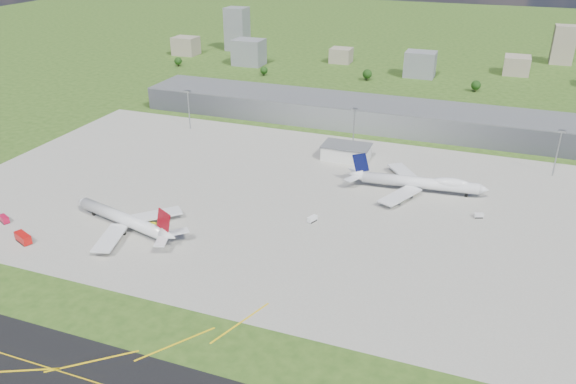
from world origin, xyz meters
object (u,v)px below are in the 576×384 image
(tug_yellow, at_px, (152,225))
(airliner_red_twin, at_px, (126,220))
(airliner_blue_quad, at_px, (419,183))
(van_white_far, at_px, (479,216))
(crash_tender, at_px, (4,219))
(van_white_near, at_px, (312,219))
(fire_truck, at_px, (23,238))

(tug_yellow, bearing_deg, airliner_red_twin, -158.71)
(airliner_red_twin, height_order, airliner_blue_quad, airliner_blue_quad)
(airliner_blue_quad, distance_m, van_white_far, 35.52)
(airliner_blue_quad, height_order, tug_yellow, airliner_blue_quad)
(crash_tender, relative_size, tug_yellow, 1.79)
(van_white_near, xyz_separation_m, van_white_far, (70.45, 30.22, -0.17))
(crash_tender, bearing_deg, tug_yellow, 41.94)
(crash_tender, distance_m, tug_yellow, 67.68)
(airliner_blue_quad, height_order, van_white_far, airliner_blue_quad)
(airliner_blue_quad, bearing_deg, van_white_near, -134.88)
(fire_truck, height_order, van_white_near, fire_truck)
(crash_tender, relative_size, van_white_far, 1.41)
(fire_truck, distance_m, van_white_far, 200.79)
(airliner_red_twin, distance_m, airliner_blue_quad, 142.50)
(airliner_blue_quad, bearing_deg, tug_yellow, -148.95)
(airliner_red_twin, distance_m, fire_truck, 42.34)
(fire_truck, xyz_separation_m, van_white_near, (108.89, 60.09, -0.71))
(tug_yellow, bearing_deg, airliner_blue_quad, 23.75)
(airliner_blue_quad, bearing_deg, crash_tender, -155.35)
(airliner_red_twin, distance_m, crash_tender, 57.26)
(airliner_red_twin, xyz_separation_m, crash_tender, (-55.42, -14.06, -3.05))
(fire_truck, relative_size, crash_tender, 1.51)
(van_white_near, relative_size, van_white_far, 1.19)
(tug_yellow, bearing_deg, van_white_far, 11.01)
(airliner_blue_quad, distance_m, fire_truck, 184.79)
(tug_yellow, height_order, van_white_far, van_white_far)
(airliner_blue_quad, height_order, van_white_near, airliner_blue_quad)
(airliner_red_twin, relative_size, van_white_far, 13.51)
(airliner_red_twin, height_order, van_white_near, airliner_red_twin)
(tug_yellow, bearing_deg, fire_truck, -156.89)
(crash_tender, height_order, tug_yellow, crash_tender)
(van_white_far, bearing_deg, airliner_blue_quad, 127.10)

